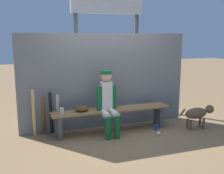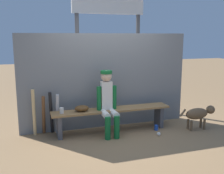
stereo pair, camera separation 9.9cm
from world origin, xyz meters
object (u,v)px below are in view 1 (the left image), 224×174
(player_seated, at_px, (108,100))
(bat_wood_dark, at_px, (43,116))
(dog, at_px, (198,113))
(bat_aluminum_silver, at_px, (57,114))
(scoreboard, at_px, (110,15))
(baseball, at_px, (159,134))
(cup_on_bench, at_px, (62,111))
(baseball_glove, at_px, (82,109))
(bat_wood_natural, at_px, (34,113))
(cup_on_ground, at_px, (156,127))
(bat_aluminum_black, at_px, (51,113))
(dugout_bench, at_px, (112,114))

(player_seated, bearing_deg, bat_wood_dark, 163.88)
(dog, bearing_deg, bat_aluminum_silver, 167.66)
(player_seated, distance_m, scoreboard, 2.48)
(baseball, distance_m, cup_on_bench, 1.96)
(bat_wood_dark, xyz_separation_m, dog, (3.13, -0.66, -0.07))
(player_seated, height_order, scoreboard, scoreboard)
(baseball_glove, xyz_separation_m, baseball, (1.43, -0.51, -0.51))
(player_seated, relative_size, bat_wood_natural, 1.35)
(scoreboard, bearing_deg, cup_on_ground, -75.97)
(bat_aluminum_black, height_order, scoreboard, scoreboard)
(baseball_glove, distance_m, bat_wood_dark, 0.77)
(bat_wood_dark, bearing_deg, bat_wood_natural, -179.47)
(player_seated, bearing_deg, cup_on_ground, -5.61)
(baseball, bearing_deg, player_seated, 156.31)
(bat_aluminum_silver, xyz_separation_m, cup_on_ground, (1.98, -0.42, -0.36))
(player_seated, bearing_deg, bat_aluminum_black, 161.14)
(bat_wood_dark, height_order, bat_wood_natural, bat_wood_natural)
(bat_aluminum_black, bearing_deg, scoreboard, 37.45)
(scoreboard, bearing_deg, dog, -55.95)
(player_seated, relative_size, dog, 1.51)
(player_seated, xyz_separation_m, bat_aluminum_silver, (-0.96, 0.32, -0.28))
(scoreboard, bearing_deg, bat_wood_natural, -147.08)
(baseball, relative_size, dog, 0.09)
(dog, bearing_deg, cup_on_bench, 171.78)
(bat_aluminum_black, xyz_separation_m, bat_wood_natural, (-0.33, -0.02, 0.04))
(bat_wood_dark, bearing_deg, player_seated, -16.12)
(player_seated, bearing_deg, cup_on_bench, 173.97)
(baseball_glove, bearing_deg, baseball, -19.77)
(bat_aluminum_silver, xyz_separation_m, cup_on_bench, (0.06, -0.22, 0.13))
(scoreboard, bearing_deg, player_seated, -109.76)
(baseball_glove, height_order, bat_wood_natural, bat_wood_natural)
(dugout_bench, bearing_deg, cup_on_bench, -179.22)
(bat_aluminum_black, height_order, cup_on_ground, bat_aluminum_black)
(player_seated, xyz_separation_m, bat_wood_dark, (-1.22, 0.35, -0.29))
(dugout_bench, xyz_separation_m, cup_on_ground, (0.91, -0.21, -0.32))
(player_seated, relative_size, scoreboard, 0.36)
(cup_on_bench, bearing_deg, cup_on_ground, -5.80)
(dugout_bench, height_order, bat_aluminum_silver, bat_aluminum_silver)
(bat_wood_dark, distance_m, bat_wood_natural, 0.19)
(baseball, distance_m, cup_on_ground, 0.32)
(player_seated, xyz_separation_m, scoreboard, (0.59, 1.64, 1.76))
(player_seated, relative_size, bat_aluminum_black, 1.45)
(bat_wood_natural, distance_m, scoreboard, 3.09)
(dugout_bench, height_order, bat_wood_natural, bat_wood_natural)
(dugout_bench, height_order, scoreboard, scoreboard)
(bat_wood_dark, bearing_deg, baseball_glove, -18.84)
(player_seated, distance_m, cup_on_bench, 0.92)
(scoreboard, bearing_deg, bat_aluminum_silver, -139.45)
(cup_on_ground, bearing_deg, bat_wood_natural, 169.44)
(baseball_glove, height_order, cup_on_bench, baseball_glove)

